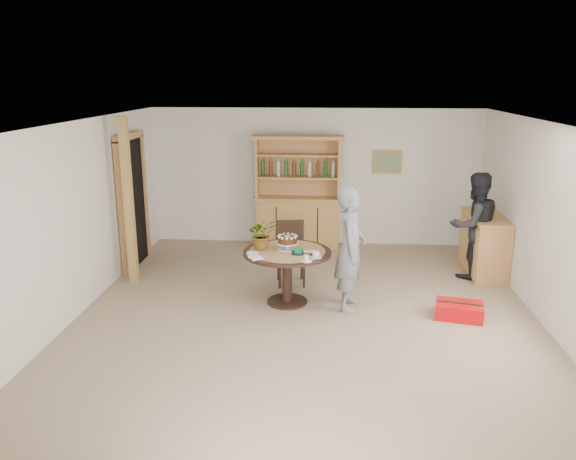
# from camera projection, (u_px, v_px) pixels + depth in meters

# --- Properties ---
(ground) EXTENTS (7.00, 7.00, 0.00)m
(ground) POSITION_uv_depth(u_px,v_px,m) (306.00, 319.00, 7.29)
(ground) COLOR tan
(ground) RESTS_ON ground
(room_shell) EXTENTS (6.04, 7.04, 2.52)m
(room_shell) POSITION_uv_depth(u_px,v_px,m) (308.00, 187.00, 6.84)
(room_shell) COLOR white
(room_shell) RESTS_ON ground
(doorway) EXTENTS (0.13, 1.10, 2.18)m
(doorway) POSITION_uv_depth(u_px,v_px,m) (132.00, 200.00, 9.13)
(doorway) COLOR black
(doorway) RESTS_ON ground
(pine_post) EXTENTS (0.12, 0.12, 2.50)m
(pine_post) POSITION_uv_depth(u_px,v_px,m) (129.00, 202.00, 8.31)
(pine_post) COLOR tan
(pine_post) RESTS_ON ground
(hutch) EXTENTS (1.62, 0.54, 2.04)m
(hutch) POSITION_uv_depth(u_px,v_px,m) (298.00, 210.00, 10.25)
(hutch) COLOR tan
(hutch) RESTS_ON ground
(sideboard) EXTENTS (0.54, 1.26, 0.94)m
(sideboard) POSITION_uv_depth(u_px,v_px,m) (484.00, 244.00, 8.89)
(sideboard) COLOR tan
(sideboard) RESTS_ON ground
(dining_table) EXTENTS (1.20, 1.20, 0.76)m
(dining_table) POSITION_uv_depth(u_px,v_px,m) (287.00, 261.00, 7.66)
(dining_table) COLOR black
(dining_table) RESTS_ON ground
(dining_chair) EXTENTS (0.48, 0.48, 0.95)m
(dining_chair) POSITION_uv_depth(u_px,v_px,m) (291.00, 248.00, 8.47)
(dining_chair) COLOR black
(dining_chair) RESTS_ON ground
(birthday_cake) EXTENTS (0.30, 0.30, 0.20)m
(birthday_cake) POSITION_uv_depth(u_px,v_px,m) (287.00, 241.00, 7.63)
(birthday_cake) COLOR white
(birthday_cake) RESTS_ON dining_table
(flower_vase) EXTENTS (0.47, 0.44, 0.42)m
(flower_vase) POSITION_uv_depth(u_px,v_px,m) (262.00, 234.00, 7.63)
(flower_vase) COLOR #3F7233
(flower_vase) RESTS_ON dining_table
(gift_tray) EXTENTS (0.30, 0.20, 0.08)m
(gift_tray) POSITION_uv_depth(u_px,v_px,m) (302.00, 252.00, 7.48)
(gift_tray) COLOR black
(gift_tray) RESTS_ON dining_table
(coffee_cup_a) EXTENTS (0.15, 0.15, 0.09)m
(coffee_cup_a) POSITION_uv_depth(u_px,v_px,m) (316.00, 255.00, 7.31)
(coffee_cup_a) COLOR silver
(coffee_cup_a) RESTS_ON dining_table
(coffee_cup_b) EXTENTS (0.15, 0.15, 0.08)m
(coffee_cup_b) POSITION_uv_depth(u_px,v_px,m) (306.00, 259.00, 7.16)
(coffee_cup_b) COLOR silver
(coffee_cup_b) RESTS_ON dining_table
(napkins) EXTENTS (0.24, 0.33, 0.03)m
(napkins) POSITION_uv_depth(u_px,v_px,m) (254.00, 256.00, 7.34)
(napkins) COLOR white
(napkins) RESTS_ON dining_table
(teen_boy) EXTENTS (0.47, 0.66, 1.68)m
(teen_boy) POSITION_uv_depth(u_px,v_px,m) (350.00, 248.00, 7.44)
(teen_boy) COLOR slate
(teen_boy) RESTS_ON ground
(adult_person) EXTENTS (0.98, 0.87, 1.66)m
(adult_person) POSITION_uv_depth(u_px,v_px,m) (474.00, 226.00, 8.61)
(adult_person) COLOR black
(adult_person) RESTS_ON ground
(red_suitcase) EXTENTS (0.67, 0.52, 0.21)m
(red_suitcase) POSITION_uv_depth(u_px,v_px,m) (459.00, 310.00, 7.30)
(red_suitcase) COLOR red
(red_suitcase) RESTS_ON ground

